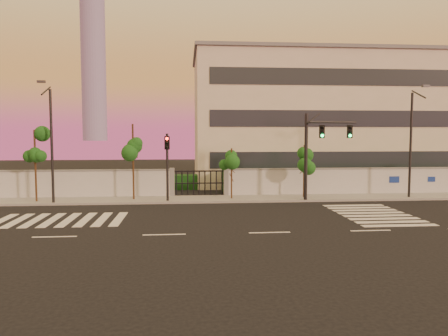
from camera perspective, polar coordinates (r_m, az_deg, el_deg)
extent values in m
plane|color=black|center=(21.20, 5.96, -8.40)|extent=(120.00, 120.00, 0.00)
cube|color=gray|center=(31.39, 2.33, -4.02)|extent=(60.00, 3.00, 0.15)
cube|color=#B3B5BA|center=(37.37, 24.67, -1.62)|extent=(31.00, 0.30, 2.00)
cube|color=slate|center=(37.28, 24.72, 0.00)|extent=(31.00, 0.36, 0.12)
cube|color=slate|center=(32.51, -6.78, -1.92)|extent=(0.35, 0.35, 2.20)
cube|color=slate|center=(32.62, 0.26, -1.87)|extent=(0.35, 0.35, 2.20)
cube|color=#11340F|center=(37.31, 15.39, -1.53)|extent=(20.00, 2.00, 1.80)
cube|color=#11340F|center=(37.04, -23.93, -2.12)|extent=(12.00, 1.80, 1.40)
cube|color=#11340F|center=(37.53, -3.48, -1.81)|extent=(6.00, 1.50, 1.20)
cube|color=beige|center=(44.24, 12.14, 6.07)|extent=(24.00, 12.00, 12.00)
cube|color=#262D38|center=(38.57, 14.67, 1.06)|extent=(22.00, 0.08, 1.40)
cube|color=#262D38|center=(38.53, 14.78, 6.26)|extent=(22.00, 0.08, 1.40)
cube|color=#262D38|center=(38.80, 14.89, 11.43)|extent=(22.00, 0.08, 1.40)
cube|color=slate|center=(44.83, 12.27, 13.88)|extent=(24.40, 12.40, 0.30)
cylinder|color=gray|center=(310.53, -16.70, 13.66)|extent=(16.00, 16.00, 110.00)
cube|color=silver|center=(26.71, -27.14, -6.17)|extent=(0.50, 4.00, 0.02)
cube|color=silver|center=(26.38, -25.32, -6.23)|extent=(0.50, 4.00, 0.02)
cube|color=silver|center=(26.08, -23.46, -6.29)|extent=(0.50, 4.00, 0.02)
cube|color=silver|center=(25.81, -21.55, -6.34)|extent=(0.50, 4.00, 0.02)
cube|color=silver|center=(25.57, -19.61, -6.39)|extent=(0.50, 4.00, 0.02)
cube|color=silver|center=(25.36, -17.63, -6.43)|extent=(0.50, 4.00, 0.02)
cube|color=silver|center=(25.18, -15.61, -6.46)|extent=(0.50, 4.00, 0.02)
cube|color=silver|center=(25.03, -13.58, -6.48)|extent=(0.50, 4.00, 0.02)
cube|color=silver|center=(24.40, 21.99, -6.97)|extent=(4.00, 0.50, 0.02)
cube|color=silver|center=(25.18, 21.06, -6.59)|extent=(4.00, 0.50, 0.02)
cube|color=silver|center=(25.98, 20.19, -6.23)|extent=(4.00, 0.50, 0.02)
cube|color=silver|center=(26.78, 19.37, -5.89)|extent=(4.00, 0.50, 0.02)
cube|color=silver|center=(27.59, 18.59, -5.57)|extent=(4.00, 0.50, 0.02)
cube|color=silver|center=(28.41, 17.87, -5.27)|extent=(4.00, 0.50, 0.02)
cube|color=silver|center=(29.23, 17.18, -4.98)|extent=(4.00, 0.50, 0.02)
cube|color=silver|center=(30.05, 16.54, -4.71)|extent=(4.00, 0.50, 0.02)
cube|color=silver|center=(21.69, -21.27, -8.37)|extent=(2.00, 0.15, 0.01)
cube|color=silver|center=(20.86, -7.81, -8.62)|extent=(2.00, 0.15, 0.01)
cube|color=silver|center=(21.20, 5.96, -8.38)|extent=(2.00, 0.15, 0.01)
cube|color=silver|center=(22.67, 18.59, -7.75)|extent=(2.00, 0.15, 0.01)
cylinder|color=#382314|center=(32.02, -23.41, 0.14)|extent=(0.13, 0.13, 4.98)
sphere|color=#154914|center=(31.95, -23.49, 2.81)|extent=(1.17, 1.17, 1.17)
sphere|color=#154914|center=(32.06, -22.70, 1.50)|extent=(0.89, 0.89, 0.89)
sphere|color=#154914|center=(31.92, -24.09, 1.89)|extent=(0.85, 0.85, 0.85)
cylinder|color=#382314|center=(30.94, -11.77, 0.66)|extent=(0.13, 0.13, 5.40)
sphere|color=#154914|center=(30.87, -11.82, 3.66)|extent=(1.18, 1.18, 1.18)
sphere|color=#154914|center=(31.06, -11.06, 2.18)|extent=(0.90, 0.90, 0.90)
sphere|color=#154914|center=(30.76, -12.43, 2.64)|extent=(0.86, 0.86, 0.86)
cylinder|color=#382314|center=(30.81, 0.99, -0.85)|extent=(0.11, 0.11, 3.70)
sphere|color=#154914|center=(30.73, 0.99, 1.21)|extent=(1.03, 1.03, 1.03)
sphere|color=#154914|center=(30.99, 1.56, 0.21)|extent=(0.79, 0.79, 0.79)
sphere|color=#154914|center=(30.59, 0.50, 0.50)|extent=(0.75, 0.75, 0.75)
cylinder|color=#382314|center=(31.96, 10.40, -0.53)|extent=(0.11, 0.11, 3.91)
sphere|color=#154914|center=(31.88, 10.43, 1.57)|extent=(1.02, 1.02, 1.02)
sphere|color=#154914|center=(32.18, 10.89, 0.54)|extent=(0.78, 0.78, 0.78)
sphere|color=#154914|center=(31.70, 10.00, 0.85)|extent=(0.74, 0.74, 0.74)
cylinder|color=black|center=(30.59, 10.65, 1.29)|extent=(0.24, 0.24, 6.10)
cylinder|color=black|center=(31.11, 14.05, 5.82)|extent=(3.66, 1.10, 0.16)
cube|color=black|center=(30.81, 12.67, 4.67)|extent=(0.34, 0.18, 0.89)
sphere|color=#0CF259|center=(30.70, 12.72, 4.16)|extent=(0.20, 0.20, 0.20)
cube|color=black|center=(31.46, 16.10, 4.60)|extent=(0.34, 0.18, 0.89)
sphere|color=#0CF259|center=(31.35, 16.16, 4.10)|extent=(0.20, 0.20, 0.20)
cylinder|color=black|center=(29.98, -7.41, -0.04)|extent=(0.17, 0.17, 4.74)
cube|color=black|center=(29.84, -7.45, 3.28)|extent=(0.37, 0.19, 0.95)
sphere|color=red|center=(29.73, -7.46, 3.84)|extent=(0.21, 0.21, 0.21)
cylinder|color=black|center=(31.01, -21.57, 2.51)|extent=(0.17, 0.17, 7.63)
cylinder|color=black|center=(30.29, -22.24, 9.32)|extent=(0.10, 1.83, 0.74)
cube|color=#3F3F44|center=(29.52, -22.77, 10.37)|extent=(0.48, 0.24, 0.14)
cylinder|color=black|center=(34.11, 23.18, 2.62)|extent=(0.17, 0.17, 7.64)
cylinder|color=black|center=(33.45, 24.08, 8.79)|extent=(0.10, 1.83, 0.74)
cube|color=#3F3F44|center=(32.75, 24.84, 9.70)|extent=(0.48, 0.24, 0.14)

